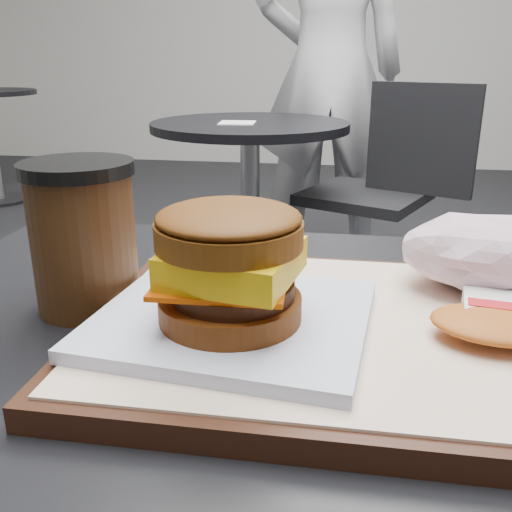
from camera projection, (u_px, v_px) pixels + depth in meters
The scene contains 8 objects.
serving_tray at pixel (346, 332), 0.42m from camera, with size 0.38×0.28×0.02m.
breakfast_sandwich at pixel (231, 278), 0.39m from camera, with size 0.21×0.19×0.09m.
crumpled_wrapper at pixel (487, 253), 0.47m from camera, with size 0.14×0.11×0.06m, color white, non-canonical shape.
coffee_cup at pixel (83, 233), 0.47m from camera, with size 0.09×0.09×0.13m.
neighbor_table at pixel (250, 178), 2.07m from camera, with size 0.70×0.70×0.75m.
napkin at pixel (237, 123), 1.95m from camera, with size 0.12×0.12×0.00m, color white.
neighbor_chair at pixel (384, 184), 2.16m from camera, with size 0.66×0.56×0.88m.
patron at pixel (329, 71), 2.49m from camera, with size 0.66×0.43×1.81m, color silver.
Camera 1 is at (-0.00, -0.37, 0.98)m, focal length 40.00 mm.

